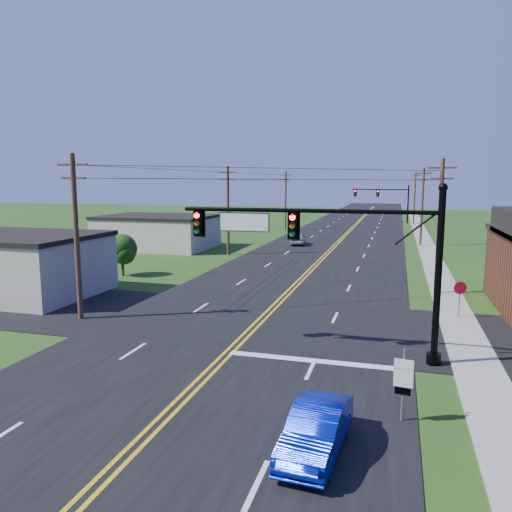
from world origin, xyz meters
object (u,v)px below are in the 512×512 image
(blue_car, at_px, (316,431))
(signal_mast_main, at_px, (328,248))
(route_sign, at_px, (403,380))
(stop_sign, at_px, (460,292))
(signal_mast_far, at_px, (383,198))

(blue_car, bearing_deg, signal_mast_main, 100.74)
(route_sign, bearing_deg, stop_sign, 84.82)
(blue_car, bearing_deg, signal_mast_far, 95.31)
(signal_mast_main, height_order, stop_sign, signal_mast_main)
(signal_mast_main, relative_size, route_sign, 4.73)
(signal_mast_far, relative_size, stop_sign, 5.21)
(route_sign, bearing_deg, signal_mast_far, 100.12)
(signal_mast_far, height_order, blue_car, signal_mast_far)
(signal_mast_main, bearing_deg, route_sign, -60.13)
(signal_mast_main, height_order, route_sign, signal_mast_main)
(signal_mast_far, xyz_separation_m, route_sign, (3.06, -77.51, -3.15))
(signal_mast_main, bearing_deg, signal_mast_far, 89.92)
(route_sign, xyz_separation_m, stop_sign, (3.09, 13.34, 0.13))
(blue_car, relative_size, stop_sign, 1.90)
(signal_mast_main, bearing_deg, stop_sign, 51.41)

